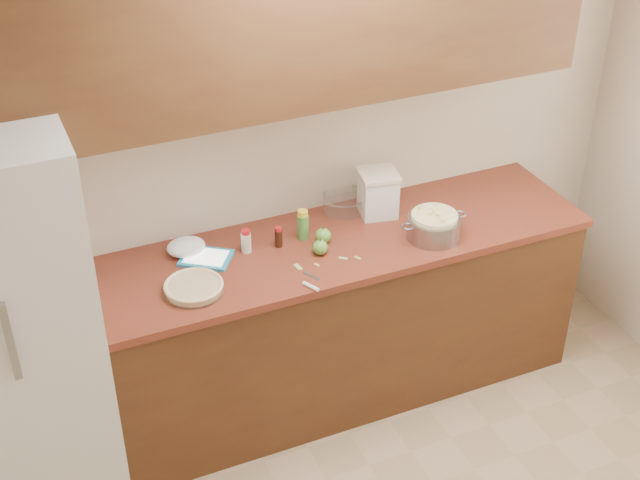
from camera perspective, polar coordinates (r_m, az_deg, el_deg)
name	(u,v)px	position (r m, az deg, el deg)	size (l,w,h in m)	color
room_shell	(505,375)	(2.95, 11.74, -8.44)	(3.60, 3.60, 3.60)	tan
counter_run	(321,321)	(4.47, 0.07, -5.20)	(2.64, 0.68, 0.92)	#4D2D15
upper_cabinets	(307,22)	(3.87, -0.86, 13.78)	(2.60, 0.34, 0.70)	#543519
fridge	(8,328)	(3.94, -19.35, -5.32)	(0.70, 0.70, 1.80)	silver
pie	(194,287)	(3.92, -8.08, -3.02)	(0.27, 0.27, 0.04)	silver
colander	(434,226)	(4.26, 7.29, 0.89)	(0.34, 0.25, 0.13)	gray
flour_canister	(378,193)	(4.39, 3.73, 3.03)	(0.22, 0.22, 0.23)	white
tablet	(206,258)	(4.12, -7.30, -1.14)	(0.28, 0.27, 0.02)	#2793BD
paring_knife	(311,285)	(3.92, -0.59, -2.89)	(0.10, 0.17, 0.02)	gray
lemon_bottle	(303,225)	(4.21, -1.10, 0.97)	(0.06, 0.06, 0.15)	#4C8C38
cinnamon_shaker	(246,241)	(4.13, -4.76, -0.08)	(0.05, 0.05, 0.12)	beige
vanilla_bottle	(279,237)	(4.17, -2.67, 0.19)	(0.04, 0.04, 0.10)	black
mixing_bowl	(345,201)	(4.45, 1.61, 2.50)	(0.23, 0.23, 0.09)	silver
paper_towel	(186,247)	(4.16, -8.57, -0.44)	(0.18, 0.15, 0.07)	white
apple_left	(320,247)	(4.11, 0.01, -0.47)	(0.07, 0.07, 0.08)	#5A9733
apple_center	(323,236)	(4.19, 0.20, 0.27)	(0.08, 0.08, 0.09)	#5A9733
peel_a	(317,265)	(4.06, -0.21, -1.58)	(0.03, 0.01, 0.00)	#A0C35F
peel_b	(343,258)	(4.10, 1.49, -1.17)	(0.04, 0.02, 0.00)	#A0C35F
peel_c	(298,267)	(4.04, -1.41, -1.73)	(0.05, 0.02, 0.00)	#A0C35F
peel_d	(358,258)	(4.11, 2.42, -1.14)	(0.03, 0.01, 0.00)	#A0C35F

